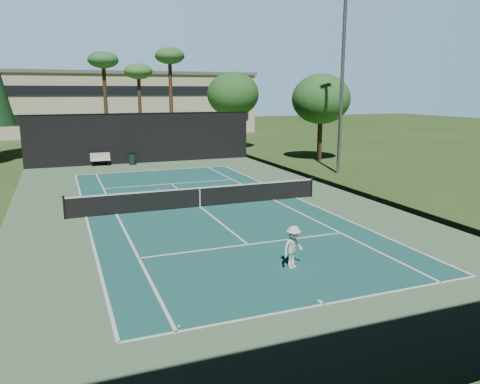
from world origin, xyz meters
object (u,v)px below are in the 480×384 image
Objects in this scene: tennis_net at (200,196)px; trash_bin at (132,159)px; tennis_ball_d at (107,201)px; player at (293,247)px; park_bench at (100,159)px; tennis_ball_a at (179,326)px; tennis_ball_c at (158,189)px; tennis_ball_b at (106,208)px.

tennis_net reaches higher than trash_bin.
tennis_ball_d is at bearing -104.46° from trash_bin.
player is 12.98m from tennis_ball_d.
tennis_net is 169.68× the size of tennis_ball_d.
park_bench reaches higher than tennis_ball_d.
trash_bin reaches higher than tennis_ball_a.
tennis_ball_c is at bearing 80.23° from tennis_ball_a.
park_bench reaches higher than tennis_ball_c.
tennis_ball_a is at bearing -99.77° from tennis_ball_c.
tennis_ball_b is at bearing -97.02° from tennis_ball_d.
park_bench is (0.54, 27.32, 0.51)m from tennis_ball_a.
trash_bin is at bearing 89.77° from tennis_ball_c.
tennis_net reaches higher than tennis_ball_c.
tennis_ball_a is at bearing -96.20° from trash_bin.
trash_bin is at bearing 83.80° from tennis_ball_a.
tennis_ball_b is at bearing 91.01° from player.
player is at bearing -80.92° from park_bench.
park_bench is (1.00, 14.39, 0.51)m from tennis_ball_b.
tennis_ball_d is (-4.24, 2.97, -0.52)m from tennis_net.
tennis_net is 5.23m from tennis_ball_c.
tennis_ball_c is 0.05× the size of park_bench.
trash_bin is (3.18, 12.33, 0.44)m from tennis_ball_d.
tennis_ball_c is at bearing -90.23° from trash_bin.
tennis_ball_d is at bearing -145.93° from tennis_ball_c.
player reaches higher than tennis_ball_b.
tennis_ball_b is 1.72m from tennis_ball_d.
tennis_net reaches higher than tennis_ball_a.
tennis_ball_a is at bearing -91.12° from park_bench.
player reaches higher than tennis_net.
tennis_ball_a is 27.33m from park_bench.
tennis_ball_c is 0.08× the size of trash_bin.
tennis_ball_d is (0.21, 1.71, 0.00)m from tennis_ball_b.
tennis_ball_c reaches higher than tennis_ball_a.
park_bench is (-3.96, 24.75, -0.17)m from player.
player reaches higher than tennis_ball_c.
tennis_ball_b is at bearing -131.18° from tennis_ball_c.
tennis_ball_b is at bearing 92.05° from tennis_ball_a.
tennis_ball_c is (3.35, 3.83, -0.00)m from tennis_ball_b.
tennis_net is 9.01× the size of player.
tennis_net is 177.42× the size of tennis_ball_c.
park_bench reaches higher than tennis_ball_b.
tennis_ball_d reaches higher than tennis_ball_a.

